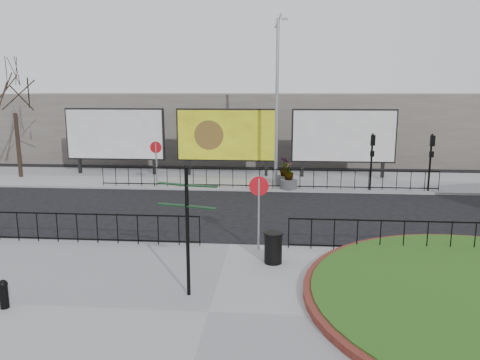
# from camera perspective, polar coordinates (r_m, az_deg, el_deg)

# --- Properties ---
(ground) EXTENTS (90.00, 90.00, 0.00)m
(ground) POSITION_cam_1_polar(r_m,az_deg,el_deg) (16.32, -1.22, -8.22)
(ground) COLOR black
(ground) RESTS_ON ground
(pavement_near) EXTENTS (30.00, 10.00, 0.12)m
(pavement_near) POSITION_cam_1_polar(r_m,az_deg,el_deg) (11.73, -3.82, -16.00)
(pavement_near) COLOR gray
(pavement_near) RESTS_ON ground
(pavement_far) EXTENTS (44.00, 6.00, 0.12)m
(pavement_far) POSITION_cam_1_polar(r_m,az_deg,el_deg) (27.88, 1.29, 0.04)
(pavement_far) COLOR gray
(pavement_far) RESTS_ON ground
(railing_near_left) EXTENTS (10.00, 0.10, 1.10)m
(railing_near_left) POSITION_cam_1_polar(r_m,az_deg,el_deg) (17.48, -21.40, -5.39)
(railing_near_left) COLOR black
(railing_near_left) RESTS_ON pavement_near
(railing_near_right) EXTENTS (9.00, 0.10, 1.10)m
(railing_near_right) POSITION_cam_1_polar(r_m,az_deg,el_deg) (16.49, 21.88, -6.39)
(railing_near_right) COLOR black
(railing_near_right) RESTS_ON pavement_near
(railing_far) EXTENTS (18.00, 0.10, 1.10)m
(railing_far) POSITION_cam_1_polar(r_m,az_deg,el_deg) (25.08, 3.22, 0.20)
(railing_far) COLOR black
(railing_far) RESTS_ON pavement_far
(speed_sign_far) EXTENTS (0.64, 0.07, 2.47)m
(speed_sign_far) POSITION_cam_1_polar(r_m,az_deg,el_deg) (25.83, -10.20, 3.16)
(speed_sign_far) COLOR gray
(speed_sign_far) RESTS_ON pavement_far
(speed_sign_near) EXTENTS (0.64, 0.07, 2.47)m
(speed_sign_near) POSITION_cam_1_polar(r_m,az_deg,el_deg) (15.34, 2.32, -2.04)
(speed_sign_near) COLOR gray
(speed_sign_near) RESTS_ON pavement_near
(billboard_left) EXTENTS (6.20, 0.31, 4.10)m
(billboard_left) POSITION_cam_1_polar(r_m,az_deg,el_deg) (30.17, -14.98, 5.38)
(billboard_left) COLOR black
(billboard_left) RESTS_ON pavement_far
(billboard_mid) EXTENTS (6.20, 0.31, 4.10)m
(billboard_mid) POSITION_cam_1_polar(r_m,az_deg,el_deg) (28.60, -1.58, 5.46)
(billboard_mid) COLOR black
(billboard_mid) RESTS_ON pavement_far
(billboard_right) EXTENTS (6.20, 0.31, 4.10)m
(billboard_right) POSITION_cam_1_polar(r_m,az_deg,el_deg) (28.70, 12.51, 5.22)
(billboard_right) COLOR black
(billboard_right) RESTS_ON pavement_far
(lamp_post) EXTENTS (0.74, 0.18, 9.23)m
(lamp_post) POSITION_cam_1_polar(r_m,az_deg,el_deg) (26.33, 4.53, 9.80)
(lamp_post) COLOR gray
(lamp_post) RESTS_ON pavement_far
(signal_pole_a) EXTENTS (0.22, 0.26, 3.00)m
(signal_pole_a) POSITION_cam_1_polar(r_m,az_deg,el_deg) (25.36, 15.79, 3.19)
(signal_pole_a) COLOR black
(signal_pole_a) RESTS_ON pavement_far
(signal_pole_b) EXTENTS (0.22, 0.26, 3.00)m
(signal_pole_b) POSITION_cam_1_polar(r_m,az_deg,el_deg) (26.11, 22.27, 2.99)
(signal_pole_b) COLOR black
(signal_pole_b) RESTS_ON pavement_far
(tree_left) EXTENTS (2.00, 2.00, 7.00)m
(tree_left) POSITION_cam_1_polar(r_m,az_deg,el_deg) (31.08, -25.66, 6.72)
(tree_left) COLOR #2D2119
(tree_left) RESTS_ON pavement_far
(building_backdrop) EXTENTS (40.00, 10.00, 5.00)m
(building_backdrop) POSITION_cam_1_polar(r_m,az_deg,el_deg) (37.47, 2.22, 6.63)
(building_backdrop) COLOR slate
(building_backdrop) RESTS_ON ground
(fingerpost_sign) EXTENTS (1.60, 0.62, 3.44)m
(fingerpost_sign) POSITION_cam_1_polar(r_m,az_deg,el_deg) (11.90, -6.45, -4.60)
(fingerpost_sign) COLOR black
(fingerpost_sign) RESTS_ON pavement_near
(bollard) EXTENTS (0.24, 0.24, 0.73)m
(bollard) POSITION_cam_1_polar(r_m,az_deg,el_deg) (13.03, -26.87, -12.15)
(bollard) COLOR black
(bollard) RESTS_ON pavement_near
(litter_bin) EXTENTS (0.59, 0.59, 0.97)m
(litter_bin) POSITION_cam_1_polar(r_m,az_deg,el_deg) (14.50, 4.07, -8.22)
(litter_bin) COLOR black
(litter_bin) RESTS_ON pavement_near
(planter_b) EXTENTS (0.96, 0.96, 1.54)m
(planter_b) POSITION_cam_1_polar(r_m,az_deg,el_deg) (26.15, 5.47, 0.68)
(planter_b) COLOR #4C4C4F
(planter_b) RESTS_ON pavement_far
(planter_c) EXTENTS (0.92, 0.92, 1.41)m
(planter_c) POSITION_cam_1_polar(r_m,az_deg,el_deg) (25.18, 5.95, 0.11)
(planter_c) COLOR #4C4C4F
(planter_c) RESTS_ON pavement_far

